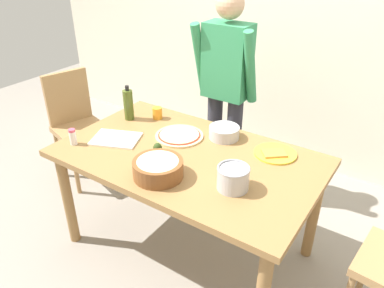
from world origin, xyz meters
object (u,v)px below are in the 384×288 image
chair_wooden_left (76,121)px  person_cook (226,85)px  plate_with_slice (275,153)px  mixing_bowl_steel (224,132)px  olive_oil_bottle (128,105)px  salt_shaker (73,137)px  cup_orange (157,113)px  steel_pot (233,178)px  cutting_board_white (116,139)px  avocado (158,148)px  pizza_raw_on_board (179,135)px  dining_table (188,167)px  popcorn_bowl (158,167)px

chair_wooden_left → person_cook: bearing=24.5°
plate_with_slice → mixing_bowl_steel: (-0.37, 0.01, 0.03)m
olive_oil_bottle → salt_shaker: size_ratio=2.42×
mixing_bowl_steel → cup_orange: 0.55m
steel_pot → cutting_board_white: steel_pot is taller
cup_orange → avocado: cup_orange is taller
cup_orange → cutting_board_white: cup_orange is taller
chair_wooden_left → cutting_board_white: (0.82, -0.34, 0.23)m
chair_wooden_left → pizza_raw_on_board: (1.14, -0.07, 0.23)m
pizza_raw_on_board → salt_shaker: size_ratio=3.03×
dining_table → chair_wooden_left: (-1.32, 0.23, -0.13)m
pizza_raw_on_board → cutting_board_white: bearing=-140.4°
cup_orange → chair_wooden_left: bearing=-175.1°
salt_shaker → plate_with_slice: bearing=28.1°
mixing_bowl_steel → cup_orange: size_ratio=2.35×
pizza_raw_on_board → olive_oil_bottle: size_ratio=1.25×
avocado → chair_wooden_left: bearing=164.6°
dining_table → avocado: avocado is taller
olive_oil_bottle → cutting_board_white: olive_oil_bottle is taller
cup_orange → mixing_bowl_steel: bearing=1.1°
dining_table → avocado: 0.22m
chair_wooden_left → olive_oil_bottle: (0.68, -0.05, 0.33)m
salt_shaker → pizza_raw_on_board: bearing=42.4°
popcorn_bowl → cup_orange: (-0.48, 0.59, -0.02)m
person_cook → popcorn_bowl: bearing=-80.9°
cutting_board_white → chair_wooden_left: bearing=157.7°
person_cook → steel_pot: (0.56, -0.91, -0.11)m
pizza_raw_on_board → person_cook: bearing=88.9°
steel_pot → cup_orange: size_ratio=2.04×
plate_with_slice → popcorn_bowl: bearing=-127.3°
person_cook → steel_pot: bearing=-58.3°
salt_shaker → steel_pot: bearing=7.9°
chair_wooden_left → popcorn_bowl: bearing=-21.3°
person_cook → chair_wooden_left: bearing=-155.5°
avocado → plate_with_slice: bearing=32.7°
plate_with_slice → olive_oil_bottle: olive_oil_bottle is taller
pizza_raw_on_board → steel_pot: steel_pot is taller
pizza_raw_on_board → plate_with_slice: size_ratio=1.23×
popcorn_bowl → dining_table: bearing=90.2°
olive_oil_bottle → cup_orange: bearing=36.5°
person_cook → chair_wooden_left: person_cook is taller
avocado → popcorn_bowl: bearing=-50.4°
mixing_bowl_steel → olive_oil_bottle: 0.73m
plate_with_slice → steel_pot: (-0.05, -0.45, 0.06)m
chair_wooden_left → cup_orange: bearing=4.9°
mixing_bowl_steel → salt_shaker: bearing=-141.1°
olive_oil_bottle → salt_shaker: 0.49m
mixing_bowl_steel → cup_orange: cup_orange is taller
pizza_raw_on_board → mixing_bowl_steel: 0.30m
pizza_raw_on_board → salt_shaker: 0.68m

